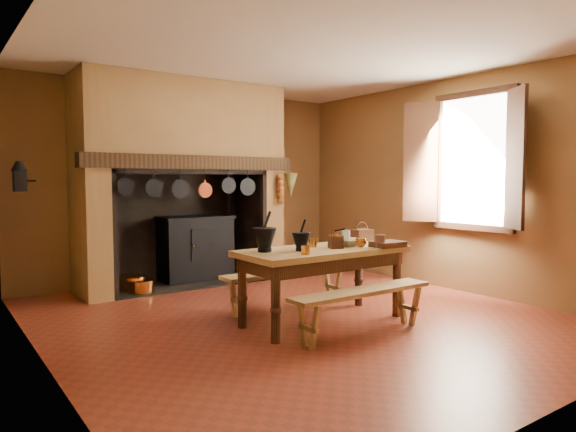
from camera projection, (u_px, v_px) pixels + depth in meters
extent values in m
plane|color=maroon|center=(299.00, 316.00, 5.49)|extent=(5.50, 5.50, 0.00)
plane|color=silver|center=(300.00, 50.00, 5.30)|extent=(5.50, 5.50, 0.00)
cube|color=olive|center=(189.00, 184.00, 7.63)|extent=(5.00, 0.02, 2.80)
cube|color=olive|center=(40.00, 188.00, 3.95)|extent=(0.02, 5.50, 2.80)
cube|color=olive|center=(449.00, 184.00, 6.85)|extent=(0.02, 5.50, 2.80)
cube|color=olive|center=(566.00, 189.00, 3.16)|extent=(5.00, 0.02, 2.80)
cube|color=olive|center=(89.00, 185.00, 6.36)|extent=(0.30, 0.90, 2.80)
cube|color=olive|center=(259.00, 184.00, 7.81)|extent=(0.30, 0.90, 2.80)
cube|color=olive|center=(182.00, 126.00, 7.03)|extent=(2.20, 0.90, 1.20)
cube|color=black|center=(195.00, 162.00, 6.74)|extent=(2.95, 0.22, 0.18)
cube|color=black|center=(171.00, 225.00, 7.47)|extent=(2.20, 0.06, 1.60)
cube|color=black|center=(184.00, 283.00, 7.19)|extent=(2.20, 0.90, 0.02)
cube|color=black|center=(195.00, 250.00, 7.42)|extent=(1.00, 0.50, 0.90)
cube|color=black|center=(195.00, 218.00, 7.37)|extent=(1.04, 0.54, 0.04)
cube|color=black|center=(203.00, 245.00, 7.20)|extent=(0.35, 0.02, 0.45)
cylinder|color=black|center=(228.00, 194.00, 7.69)|extent=(0.10, 0.10, 0.70)
cylinder|color=#BA742B|center=(194.00, 246.00, 7.10)|extent=(0.03, 0.03, 0.03)
cylinder|color=#BA742B|center=(213.00, 244.00, 7.28)|extent=(0.03, 0.03, 0.03)
cylinder|color=#BA742B|center=(131.00, 283.00, 6.75)|extent=(0.40, 0.40, 0.20)
cylinder|color=#BA742B|center=(141.00, 287.00, 6.57)|extent=(0.34, 0.34, 0.18)
cube|color=black|center=(113.00, 285.00, 6.71)|extent=(0.18, 0.18, 0.16)
cone|color=olive|center=(291.00, 185.00, 7.53)|extent=(0.20, 0.20, 0.35)
cube|color=white|center=(475.00, 161.00, 6.49)|extent=(0.02, 1.00, 1.60)
cube|color=#3D2113|center=(475.00, 93.00, 6.41)|extent=(0.08, 1.16, 0.08)
cube|color=#3D2113|center=(472.00, 227.00, 6.53)|extent=(0.08, 1.16, 0.08)
cube|color=#3D2113|center=(515.00, 159.00, 5.80)|extent=(0.29, 0.39, 1.60)
cube|color=#3D2113|center=(421.00, 162.00, 6.91)|extent=(0.29, 0.39, 1.60)
cube|color=black|center=(20.00, 181.00, 5.25)|extent=(0.12, 0.12, 0.22)
cone|color=black|center=(19.00, 166.00, 5.24)|extent=(0.16, 0.16, 0.10)
cylinder|color=black|center=(29.00, 181.00, 5.30)|extent=(0.12, 0.02, 0.02)
cube|color=tan|center=(323.00, 251.00, 5.24)|extent=(1.76, 0.78, 0.06)
cube|color=#3D2113|center=(323.00, 261.00, 5.24)|extent=(1.64, 0.67, 0.14)
cylinder|color=#3D2113|center=(276.00, 304.00, 4.57)|extent=(0.09, 0.09, 0.70)
cylinder|color=#3D2113|center=(397.00, 284.00, 5.48)|extent=(0.09, 0.09, 0.70)
cylinder|color=#3D2113|center=(242.00, 292.00, 5.05)|extent=(0.09, 0.09, 0.70)
cylinder|color=#3D2113|center=(359.00, 275.00, 5.95)|extent=(0.09, 0.09, 0.70)
cube|color=tan|center=(362.00, 291.00, 4.78)|extent=(1.56, 0.27, 0.04)
cube|color=tan|center=(288.00, 272.00, 5.75)|extent=(1.61, 0.28, 0.04)
cylinder|color=black|center=(265.00, 250.00, 4.97)|extent=(0.14, 0.14, 0.04)
cone|color=black|center=(265.00, 238.00, 4.96)|extent=(0.23, 0.23, 0.19)
cylinder|color=black|center=(267.00, 221.00, 4.96)|extent=(0.09, 0.06, 0.19)
cylinder|color=black|center=(301.00, 249.00, 5.03)|extent=(0.11, 0.11, 0.03)
cone|color=black|center=(301.00, 240.00, 5.03)|extent=(0.18, 0.18, 0.15)
cylinder|color=black|center=(303.00, 227.00, 5.03)|extent=(0.07, 0.04, 0.15)
cube|color=#3D2113|center=(336.00, 242.00, 5.22)|extent=(0.17, 0.17, 0.13)
cylinder|color=#BA742B|center=(336.00, 234.00, 5.22)|extent=(0.10, 0.10, 0.03)
cylinder|color=black|center=(340.00, 230.00, 5.25)|extent=(0.11, 0.06, 0.04)
cylinder|color=#BA742B|center=(306.00, 250.00, 4.77)|extent=(0.11, 0.11, 0.09)
cylinder|color=#BA742B|center=(313.00, 243.00, 5.31)|extent=(0.11, 0.11, 0.09)
imported|color=#BCB490|center=(348.00, 242.00, 5.43)|extent=(0.35, 0.35, 0.08)
cylinder|color=brown|center=(380.00, 241.00, 5.27)|extent=(0.13, 0.13, 0.13)
cylinder|color=beige|center=(346.00, 238.00, 5.50)|extent=(0.10, 0.10, 0.16)
cube|color=#4B2716|center=(362.00, 235.00, 5.88)|extent=(0.24, 0.17, 0.13)
torus|color=#4B2716|center=(362.00, 229.00, 5.88)|extent=(0.19, 0.02, 0.19)
cube|color=#3D2113|center=(388.00, 244.00, 5.34)|extent=(0.34, 0.25, 0.06)
imported|color=#BA742B|center=(361.00, 243.00, 5.33)|extent=(0.14, 0.14, 0.09)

